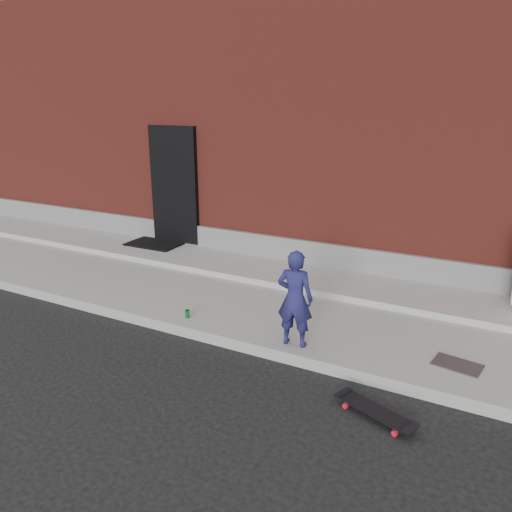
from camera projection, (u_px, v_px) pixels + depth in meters
The scene contains 9 objects.
ground at pixel (204, 342), 6.45m from camera, with size 80.00×80.00×0.00m, color black.
sidewalk at pixel (258, 298), 7.69m from camera, with size 20.00×3.00×0.15m, color gray.
apron at pixel (283, 273), 8.41m from camera, with size 20.00×1.20×0.10m, color gray.
building at pixel (368, 121), 11.58m from camera, with size 20.00×8.10×5.00m.
child at pixel (295, 299), 5.91m from camera, with size 0.44×0.29×1.20m, color #1C1B4D.
skateboard at pixel (375, 411), 4.91m from camera, with size 0.86×0.50×0.09m.
soda_can at pixel (187, 314), 6.81m from camera, with size 0.06×0.06×0.11m, color #1A8236.
doormat at pixel (157, 243), 9.93m from camera, with size 1.05×0.85×0.03m, color black.
utility_plate at pixel (457, 365), 5.60m from camera, with size 0.51×0.33×0.02m, color #4D4D51.
Camera 1 is at (3.32, -4.81, 3.02)m, focal length 35.00 mm.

